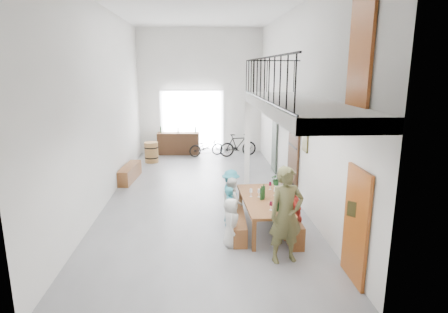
{
  "coord_description": "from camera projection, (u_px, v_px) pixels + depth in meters",
  "views": [
    {
      "loc": [
        -0.04,
        -10.92,
        3.78
      ],
      "look_at": [
        0.63,
        -0.5,
        1.31
      ],
      "focal_mm": 30.0,
      "sensor_mm": 36.0,
      "label": 1
    }
  ],
  "objects": [
    {
      "name": "guest_left_a",
      "position": [
        231.0,
        222.0,
        8.05
      ],
      "size": [
        0.4,
        0.57,
        1.08
      ],
      "primitive_type": "imported",
      "rotation": [
        0.0,
        0.0,
        1.45
      ],
      "color": "silver",
      "rests_on": "ground"
    },
    {
      "name": "balcony",
      "position": [
        296.0,
        108.0,
        7.88
      ],
      "size": [
        1.52,
        5.62,
        4.0
      ],
      "color": "silver",
      "rests_on": "ground"
    },
    {
      "name": "room_walls",
      "position": [
        201.0,
        76.0,
        10.66
      ],
      "size": [
        12.0,
        12.0,
        12.0
      ],
      "color": "white",
      "rests_on": "ground"
    },
    {
      "name": "serving_counter",
      "position": [
        178.0,
        143.0,
        16.79
      ],
      "size": [
        1.87,
        0.6,
        0.97
      ],
      "primitive_type": "cube",
      "rotation": [
        0.0,
        0.0,
        -0.05
      ],
      "color": "#3D2211",
      "rests_on": "ground"
    },
    {
      "name": "guest_left_b",
      "position": [
        230.0,
        210.0,
        8.7
      ],
      "size": [
        0.36,
        0.46,
        1.12
      ],
      "primitive_type": "imported",
      "rotation": [
        0.0,
        0.0,
        1.33
      ],
      "color": "teal",
      "rests_on": "ground"
    },
    {
      "name": "bicycle_near",
      "position": [
        206.0,
        147.0,
        16.42
      ],
      "size": [
        1.67,
        1.06,
        0.83
      ],
      "primitive_type": "imported",
      "rotation": [
        0.0,
        0.0,
        1.92
      ],
      "color": "black",
      "rests_on": "ground"
    },
    {
      "name": "side_bench",
      "position": [
        130.0,
        173.0,
        12.91
      ],
      "size": [
        0.56,
        1.83,
        0.51
      ],
      "primitive_type": "cube",
      "rotation": [
        0.0,
        0.0,
        -0.09
      ],
      "color": "brown",
      "rests_on": "ground"
    },
    {
      "name": "bench_wall",
      "position": [
        287.0,
        220.0,
        8.91
      ],
      "size": [
        0.34,
        2.26,
        0.52
      ],
      "primitive_type": "cube",
      "rotation": [
        0.0,
        0.0,
        -0.02
      ],
      "color": "brown",
      "rests_on": "ground"
    },
    {
      "name": "guest_left_d",
      "position": [
        231.0,
        194.0,
        9.62
      ],
      "size": [
        0.74,
        0.93,
        1.26
      ],
      "primitive_type": "imported",
      "rotation": [
        0.0,
        0.0,
        1.18
      ],
      "color": "teal",
      "rests_on": "ground"
    },
    {
      "name": "bench_inner",
      "position": [
        238.0,
        222.0,
        8.88
      ],
      "size": [
        0.38,
        1.93,
        0.44
      ],
      "primitive_type": "cube",
      "rotation": [
        0.0,
        0.0,
        -0.04
      ],
      "color": "brown",
      "rests_on": "ground"
    },
    {
      "name": "host_standing",
      "position": [
        286.0,
        215.0,
        7.32
      ],
      "size": [
        0.79,
        0.6,
        1.95
      ],
      "primitive_type": "imported",
      "rotation": [
        0.0,
        0.0,
        0.21
      ],
      "color": "brown",
      "rests_on": "ground"
    },
    {
      "name": "guest_right_b",
      "position": [
        282.0,
        207.0,
        9.05
      ],
      "size": [
        0.56,
        1.0,
        1.03
      ],
      "primitive_type": "imported",
      "rotation": [
        0.0,
        0.0,
        -1.29
      ],
      "color": "black",
      "rests_on": "ground"
    },
    {
      "name": "guest_right_a",
      "position": [
        292.0,
        214.0,
        8.24
      ],
      "size": [
        0.47,
        0.82,
        1.31
      ],
      "primitive_type": "imported",
      "rotation": [
        0.0,
        0.0,
        -1.36
      ],
      "color": "#A8261C",
      "rests_on": "ground"
    },
    {
      "name": "guest_right_c",
      "position": [
        284.0,
        199.0,
        9.54
      ],
      "size": [
        0.52,
        0.61,
        1.07
      ],
      "primitive_type": "imported",
      "rotation": [
        0.0,
        0.0,
        -1.15
      ],
      "color": "silver",
      "rests_on": "ground"
    },
    {
      "name": "right_wall_decor",
      "position": [
        309.0,
        151.0,
        9.43
      ],
      "size": [
        0.07,
        8.28,
        5.07
      ],
      "color": "#994714",
      "rests_on": "ground"
    },
    {
      "name": "gateway_portal",
      "position": [
        192.0,
        122.0,
        16.9
      ],
      "size": [
        2.8,
        0.08,
        2.8
      ],
      "primitive_type": "cube",
      "color": "white",
      "rests_on": "ground"
    },
    {
      "name": "bicycle_far",
      "position": [
        238.0,
        145.0,
        16.33
      ],
      "size": [
        1.73,
        0.8,
        1.0
      ],
      "primitive_type": "imported",
      "rotation": [
        0.0,
        0.0,
        1.78
      ],
      "color": "black",
      "rests_on": "ground"
    },
    {
      "name": "potted_plant",
      "position": [
        276.0,
        179.0,
        12.36
      ],
      "size": [
        0.37,
        0.32,
        0.4
      ],
      "primitive_type": "imported",
      "rotation": [
        0.0,
        0.0,
        0.05
      ],
      "color": "#164D19",
      "rests_on": "ground"
    },
    {
      "name": "tableware",
      "position": [
        267.0,
        194.0,
        8.68
      ],
      "size": [
        0.66,
        1.47,
        0.35
      ],
      "color": "black",
      "rests_on": "tasting_table"
    },
    {
      "name": "guest_left_c",
      "position": [
        232.0,
        202.0,
        9.09
      ],
      "size": [
        0.57,
        0.67,
        1.22
      ],
      "primitive_type": "imported",
      "rotation": [
        0.0,
        0.0,
        1.76
      ],
      "color": "silver",
      "rests_on": "ground"
    },
    {
      "name": "oak_barrel",
      "position": [
        151.0,
        152.0,
        15.33
      ],
      "size": [
        0.57,
        0.57,
        0.84
      ],
      "color": "olive",
      "rests_on": "ground"
    },
    {
      "name": "counter_bottles",
      "position": [
        178.0,
        130.0,
        16.65
      ],
      "size": [
        1.6,
        0.17,
        0.28
      ],
      "color": "black",
      "rests_on": "serving_counter"
    },
    {
      "name": "tasting_table",
      "position": [
        264.0,
        202.0,
        8.79
      ],
      "size": [
        1.04,
        2.38,
        0.79
      ],
      "rotation": [
        0.0,
        0.0,
        0.03
      ],
      "color": "brown",
      "rests_on": "ground"
    },
    {
      "name": "floor",
      "position": [
        202.0,
        194.0,
        11.48
      ],
      "size": [
        12.0,
        12.0,
        0.0
      ],
      "primitive_type": "plane",
      "color": "slate",
      "rests_on": "ground"
    }
  ]
}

